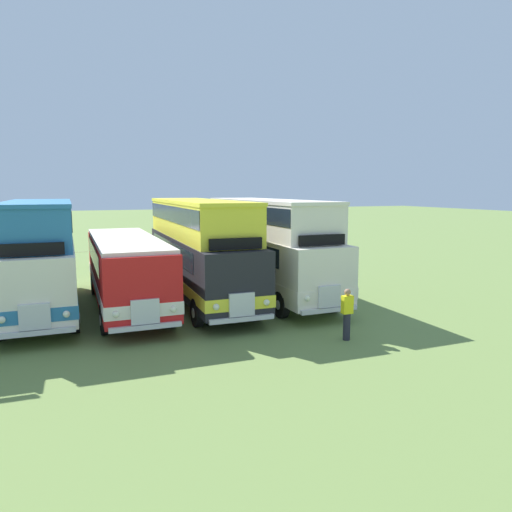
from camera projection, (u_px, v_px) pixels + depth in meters
bus_sixth_in_row at (40, 252)px, 19.11m from camera, size 2.67×10.33×4.49m
bus_seventh_in_row at (126, 267)px, 19.80m from camera, size 2.65×10.39×2.99m
bus_eighth_in_row at (199, 245)px, 21.27m from camera, size 2.69×11.60×4.49m
bus_ninth_in_row at (268, 243)px, 22.22m from camera, size 2.74×11.12×4.49m
marshal_person at (347, 314)px, 15.66m from camera, size 0.36×0.24×1.73m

